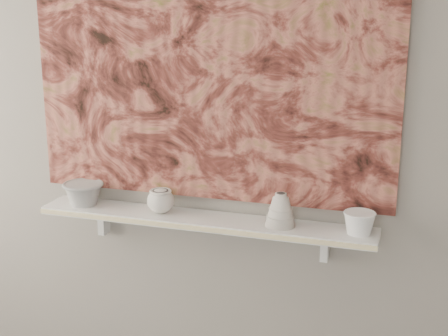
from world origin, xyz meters
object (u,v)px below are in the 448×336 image
at_px(painting, 208,64).
at_px(cup_cream, 161,201).
at_px(bell_vessel, 280,209).
at_px(bowl_grey, 83,193).
at_px(bowl_white, 359,223).
at_px(shelf, 203,221).

bearing_deg(painting, cup_cream, -156.50).
distance_m(painting, bell_vessel, 0.64).
distance_m(bowl_grey, bowl_white, 1.17).
bearing_deg(bowl_white, painting, 172.63).
xyz_separation_m(painting, bell_vessel, (0.32, -0.08, -0.54)).
height_order(shelf, bowl_grey, bowl_grey).
xyz_separation_m(bell_vessel, bowl_white, (0.30, 0.00, -0.02)).
distance_m(cup_cream, bell_vessel, 0.50).
relative_size(shelf, cup_cream, 12.43).
height_order(shelf, bowl_white, bowl_white).
height_order(bowl_grey, cup_cream, cup_cream).
distance_m(shelf, cup_cream, 0.20).
xyz_separation_m(shelf, bowl_grey, (-0.54, 0.00, 0.07)).
height_order(bell_vessel, bowl_white, bell_vessel).
bearing_deg(bowl_white, cup_cream, 180.00).
bearing_deg(shelf, bowl_grey, 180.00).
bearing_deg(bell_vessel, bowl_white, 0.00).
relative_size(shelf, painting, 0.93).
bearing_deg(bell_vessel, bowl_grey, 180.00).
distance_m(cup_cream, bowl_white, 0.81).
relative_size(cup_cream, bowl_white, 0.93).
height_order(shelf, painting, painting).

